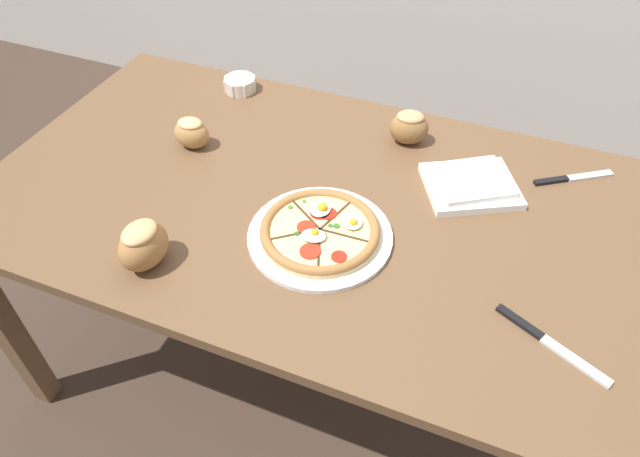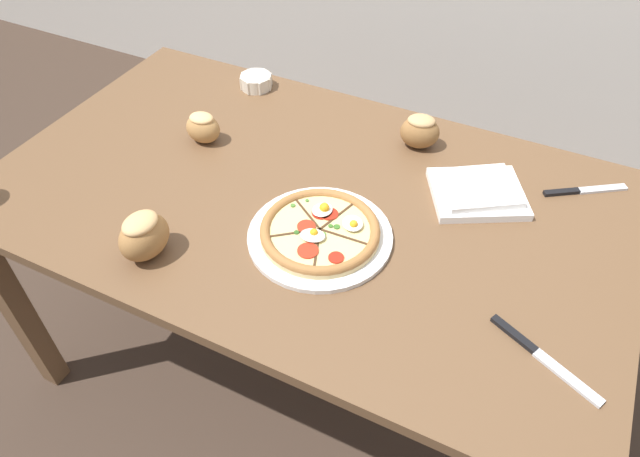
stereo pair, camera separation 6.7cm
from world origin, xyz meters
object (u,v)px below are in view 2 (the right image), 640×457
pizza (320,232)px  bread_piece_near (420,131)px  napkin_folded (478,192)px  knife_spare (543,357)px  bread_piece_far (144,235)px  ramekin_bowl (256,81)px  bread_piece_mid (203,127)px  dining_table (305,219)px  knife_main (584,190)px

pizza → bread_piece_near: 0.44m
napkin_folded → knife_spare: bearing=-59.7°
pizza → bread_piece_far: bearing=-146.7°
ramekin_bowl → bread_piece_mid: bread_piece_mid is taller
dining_table → knife_main: bearing=26.6°
napkin_folded → ramekin_bowl: bearing=164.8°
knife_main → knife_spare: bearing=-123.7°
knife_spare → bread_piece_near: bearing=153.9°
ramekin_bowl → napkin_folded: ramekin_bowl is taller
napkin_folded → bread_piece_mid: (-0.73, -0.10, 0.03)m
ramekin_bowl → napkin_folded: 0.77m
knife_spare → napkin_folded: bearing=145.3°
napkin_folded → bread_piece_far: bearing=-140.0°
ramekin_bowl → bread_piece_mid: (0.02, -0.30, 0.02)m
ramekin_bowl → knife_spare: size_ratio=0.45×
bread_piece_near → knife_spare: 0.68m
dining_table → knife_main: size_ratio=8.34×
dining_table → pizza: 0.19m
dining_table → knife_spare: bearing=-19.8°
knife_main → napkin_folded: bearing=176.5°
bread_piece_near → knife_spare: size_ratio=0.54×
bread_piece_far → pizza: bearing=33.3°
bread_piece_near → bread_piece_far: size_ratio=0.94×
pizza → bread_piece_far: (-0.32, -0.21, 0.04)m
bread_piece_near → bread_piece_far: (-0.40, -0.64, 0.01)m
bread_piece_mid → knife_main: size_ratio=0.54×
knife_main → knife_spare: size_ratio=0.83×
knife_spare → pizza: bearing=-166.2°
pizza → knife_main: size_ratio=1.76×
ramekin_bowl → bread_piece_mid: size_ratio=1.00×
pizza → bread_piece_near: (0.08, 0.43, 0.03)m
knife_main → bread_piece_mid: bearing=160.1°
dining_table → napkin_folded: bearing=24.3°
bread_piece_far → bread_piece_mid: bearing=107.5°
ramekin_bowl → bread_piece_mid: 0.30m
dining_table → knife_spare: (0.62, -0.22, 0.09)m
pizza → knife_main: (0.51, 0.43, -0.01)m
pizza → bread_piece_far: bread_piece_far is taller
napkin_folded → bread_piece_near: size_ratio=2.30×
napkin_folded → bread_piece_near: 0.24m
dining_table → bread_piece_far: bread_piece_far is taller
pizza → ramekin_bowl: bearing=132.9°
dining_table → bread_piece_mid: size_ratio=15.41×
bread_piece_near → bread_piece_far: bearing=-122.2°
dining_table → ramekin_bowl: 0.53m
bread_piece_mid → knife_main: (0.96, 0.23, -0.04)m
bread_piece_mid → knife_spare: 1.00m
dining_table → pizza: (0.10, -0.12, 0.11)m
ramekin_bowl → bread_piece_far: bearing=-78.5°
napkin_folded → bread_piece_far: bread_piece_far is taller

